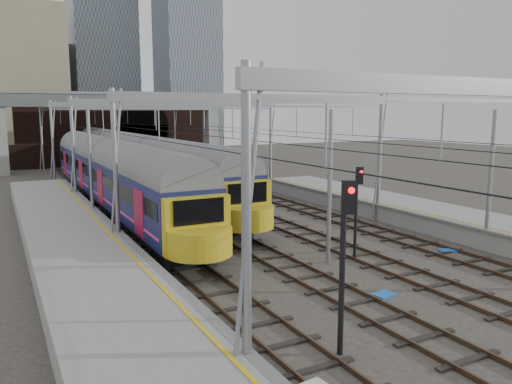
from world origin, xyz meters
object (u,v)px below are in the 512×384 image
train_second (111,173)px  signal_near_centre (357,201)px  train_main (109,152)px  signal_near_left (344,248)px

train_second → signal_near_centre: train_second is taller
train_main → train_second: (-4.00, -20.23, 0.02)m
train_main → train_second: bearing=-101.2°
train_main → signal_near_centre: size_ratio=15.49×
train_second → signal_near_left: train_second is taller
train_second → signal_near_centre: bearing=-67.4°
train_main → signal_near_left: signal_near_left is taller
signal_near_left → signal_near_centre: 9.78m
signal_near_left → signal_near_centre: bearing=72.6°
signal_near_left → train_main: bearing=110.2°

